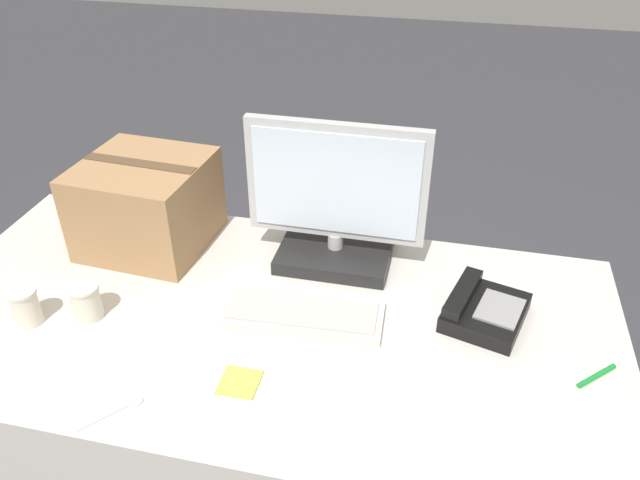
{
  "coord_description": "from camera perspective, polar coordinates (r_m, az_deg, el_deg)",
  "views": [
    {
      "loc": [
        0.41,
        -1.16,
        1.75
      ],
      "look_at": [
        0.11,
        0.16,
        0.86
      ],
      "focal_mm": 35.0,
      "sensor_mm": 36.0,
      "label": 1
    }
  ],
  "objects": [
    {
      "name": "cardboard_box",
      "position": [
        1.88,
        -15.56,
        3.21
      ],
      "size": [
        0.36,
        0.36,
        0.26
      ],
      "rotation": [
        0.0,
        0.0,
        -0.07
      ],
      "color": "#9E754C",
      "rests_on": "office_desk"
    },
    {
      "name": "pen_marker",
      "position": [
        1.57,
        23.97,
        -11.27
      ],
      "size": [
        0.1,
        0.09,
        0.01
      ],
      "rotation": [
        0.0,
        0.0,
        0.76
      ],
      "color": "#198C33",
      "rests_on": "office_desk"
    },
    {
      "name": "spoon",
      "position": [
        1.45,
        -17.64,
        -14.45
      ],
      "size": [
        0.11,
        0.12,
        0.0
      ],
      "rotation": [
        0.0,
        0.0,
        0.87
      ],
      "color": "silver",
      "rests_on": "office_desk"
    },
    {
      "name": "sticky_note_pad",
      "position": [
        1.44,
        -7.35,
        -12.77
      ],
      "size": [
        0.09,
        0.09,
        0.01
      ],
      "color": "#E5DB4C",
      "rests_on": "office_desk"
    },
    {
      "name": "keyboard",
      "position": [
        1.59,
        -1.6,
        -6.75
      ],
      "size": [
        0.42,
        0.18,
        0.03
      ],
      "rotation": [
        0.0,
        0.0,
        0.05
      ],
      "color": "beige",
      "rests_on": "office_desk"
    },
    {
      "name": "monitor",
      "position": [
        1.72,
        1.46,
        2.87
      ],
      "size": [
        0.49,
        0.24,
        0.42
      ],
      "color": "black",
      "rests_on": "office_desk"
    },
    {
      "name": "paper_cup_right",
      "position": [
        1.68,
        -20.59,
        -5.3
      ],
      "size": [
        0.08,
        0.08,
        0.1
      ],
      "color": "beige",
      "rests_on": "office_desk"
    },
    {
      "name": "desk_phone",
      "position": [
        1.63,
        14.66,
        -6.2
      ],
      "size": [
        0.23,
        0.25,
        0.07
      ],
      "rotation": [
        0.0,
        0.0,
        -0.28
      ],
      "color": "black",
      "rests_on": "office_desk"
    },
    {
      "name": "office_desk",
      "position": [
        1.86,
        -4.64,
        -15.37
      ],
      "size": [
        1.8,
        0.9,
        0.71
      ],
      "color": "beige",
      "rests_on": "ground_plane"
    },
    {
      "name": "paper_cup_left",
      "position": [
        1.72,
        -25.32,
        -5.52
      ],
      "size": [
        0.07,
        0.07,
        0.1
      ],
      "color": "beige",
      "rests_on": "office_desk"
    }
  ]
}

